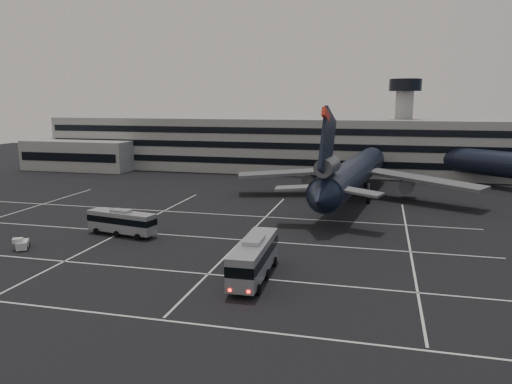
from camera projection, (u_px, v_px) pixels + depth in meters
The scene contains 8 objects.
ground at pixel (149, 242), 67.13m from camera, with size 260.00×260.00×0.00m, color black.
lane_markings at pixel (158, 241), 67.59m from camera, with size 90.00×55.62×0.01m.
terminal at pixel (256, 145), 134.41m from camera, with size 125.00×26.00×24.00m.
hills at pixel (354, 169), 227.09m from camera, with size 352.00×180.00×44.00m.
trijet_main at pixel (353, 173), 93.61m from camera, with size 47.13×57.68×18.08m.
bus_near at pixel (254, 257), 52.97m from camera, with size 3.49×12.74×4.47m.
bus_far at pixel (122, 221), 70.15m from camera, with size 10.73×4.36×3.69m.
tug_b at pixel (22, 244), 63.65m from camera, with size 2.49×2.80×1.55m.
Camera 1 is at (29.87, -59.28, 18.84)m, focal length 35.00 mm.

